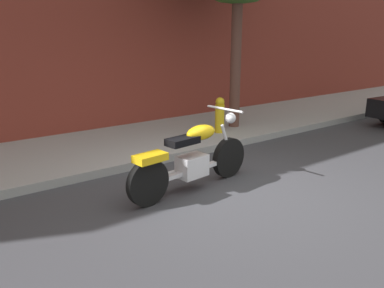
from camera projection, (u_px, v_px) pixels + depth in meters
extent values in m
plane|color=#38383D|center=(233.00, 189.00, 5.89)|extent=(60.00, 60.00, 0.00)
cube|color=#949494|center=(138.00, 142.00, 8.13)|extent=(25.55, 2.63, 0.14)
cylinder|color=black|center=(229.00, 158.00, 6.30)|extent=(0.65, 0.18, 0.64)
cylinder|color=black|center=(148.00, 183.00, 5.24)|extent=(0.65, 0.18, 0.64)
cube|color=silver|center=(192.00, 166.00, 5.76)|extent=(0.47, 0.33, 0.32)
cube|color=silver|center=(192.00, 170.00, 5.78)|extent=(1.44, 0.25, 0.06)
ellipsoid|color=yellow|center=(201.00, 132.00, 5.75)|extent=(0.55, 0.32, 0.22)
cube|color=black|center=(183.00, 141.00, 5.53)|extent=(0.51, 0.30, 0.10)
cube|color=yellow|center=(150.00, 158.00, 5.18)|extent=(0.47, 0.29, 0.10)
cylinder|color=silver|center=(227.00, 141.00, 6.19)|extent=(0.28, 0.08, 0.58)
cylinder|color=silver|center=(225.00, 109.00, 6.01)|extent=(0.12, 0.70, 0.04)
sphere|color=silver|center=(231.00, 118.00, 6.14)|extent=(0.17, 0.17, 0.17)
cylinder|color=silver|center=(172.00, 174.00, 5.73)|extent=(0.81, 0.18, 0.09)
cylinder|color=brown|center=(236.00, 55.00, 8.75)|extent=(0.23, 0.23, 3.51)
cylinder|color=gold|center=(220.00, 122.00, 8.57)|extent=(0.20, 0.20, 0.75)
sphere|color=gold|center=(220.00, 102.00, 8.45)|extent=(0.19, 0.19, 0.19)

